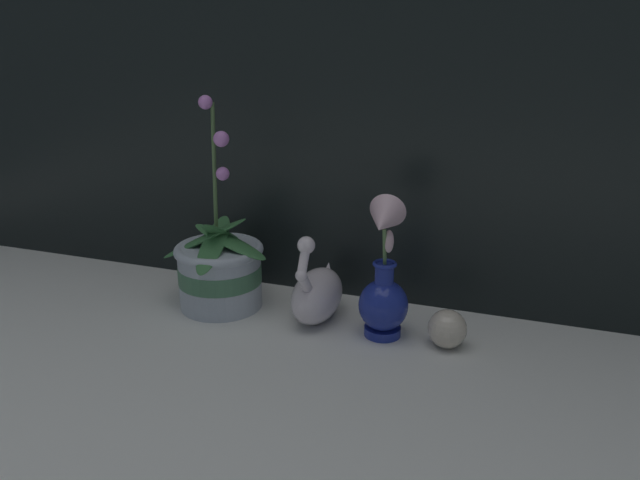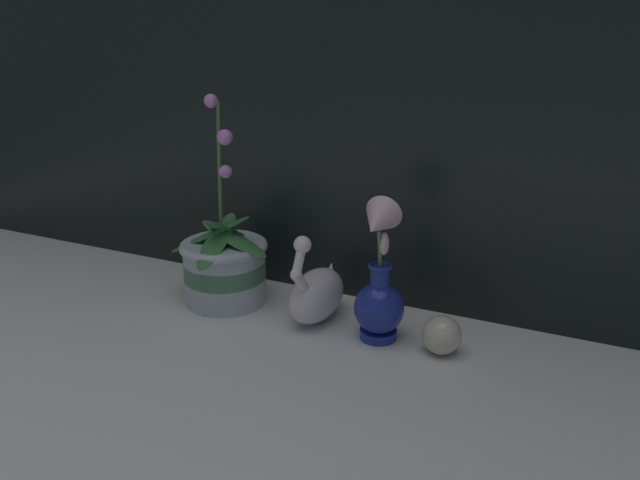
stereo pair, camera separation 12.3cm
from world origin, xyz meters
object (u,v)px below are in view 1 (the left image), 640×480
object	(u,v)px
orchid_potted_plant	(220,268)
glass_sphere	(447,329)
swan_figurine	(318,293)
blue_vase	(383,286)

from	to	relation	value
orchid_potted_plant	glass_sphere	world-z (taller)	orchid_potted_plant
swan_figurine	blue_vase	bearing A→B (deg)	-12.23
swan_figurine	glass_sphere	xyz separation A→B (m)	(0.26, -0.03, -0.02)
orchid_potted_plant	swan_figurine	size ratio (longest dim) A/B	2.25
swan_figurine	glass_sphere	distance (m)	0.27
orchid_potted_plant	swan_figurine	world-z (taller)	orchid_potted_plant
swan_figurine	glass_sphere	size ratio (longest dim) A/B	2.71
blue_vase	glass_sphere	size ratio (longest dim) A/B	3.88
orchid_potted_plant	glass_sphere	xyz separation A→B (m)	(0.48, -0.02, -0.05)
blue_vase	glass_sphere	distance (m)	0.14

